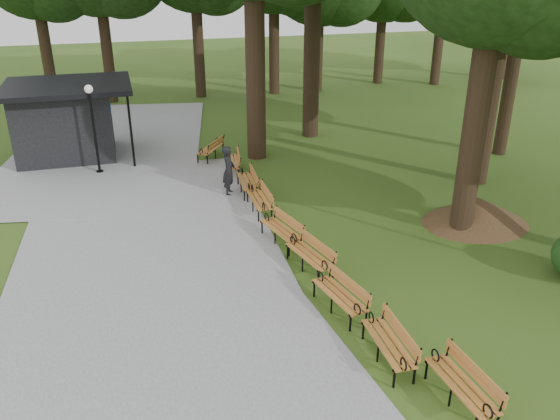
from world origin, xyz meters
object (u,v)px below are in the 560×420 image
object	(u,v)px
bench_1	(388,343)
bench_6	(247,181)
person	(229,171)
bench_3	(310,255)
bench_8	(210,149)
kiosk	(64,121)
bench_4	(281,230)
dirt_mound	(476,210)
bench_0	(461,385)
bench_7	(232,162)
bench_2	(340,295)
bench_5	(259,200)
lamp_post	(92,112)

from	to	relation	value
bench_1	bench_6	world-z (taller)	same
bench_1	bench_6	distance (m)	10.10
person	bench_6	xyz separation A→B (m)	(0.65, -0.05, -0.47)
bench_3	bench_8	bearing A→B (deg)	172.48
person	kiosk	distance (m)	8.48
bench_4	bench_6	distance (m)	4.21
person	bench_6	distance (m)	0.80
bench_6	bench_8	distance (m)	4.26
dirt_mound	person	bearing A→B (deg)	147.33
bench_0	bench_7	distance (m)	14.01
dirt_mound	bench_1	world-z (taller)	dirt_mound
kiosk	person	bearing A→B (deg)	-46.46
bench_2	bench_6	world-z (taller)	same
bench_8	bench_6	bearing A→B (deg)	42.09
bench_0	bench_3	distance (m)	5.80
bench_8	bench_3	bearing A→B (deg)	39.34
kiosk	bench_0	size ratio (longest dim) A/B	2.67
bench_4	bench_8	world-z (taller)	same
bench_4	bench_8	size ratio (longest dim) A/B	1.00
bench_5	bench_7	distance (m)	4.07
bench_0	bench_8	world-z (taller)	same
bench_1	bench_3	xyz separation A→B (m)	(-0.38, 4.13, 0.00)
bench_2	bench_3	bearing A→B (deg)	170.16
bench_5	bench_6	world-z (taller)	same
bench_4	kiosk	bearing A→B (deg)	-161.55
bench_8	kiosk	bearing A→B (deg)	-74.94
bench_8	bench_2	bearing A→B (deg)	38.61
lamp_post	bench_8	distance (m)	5.05
dirt_mound	bench_5	world-z (taller)	dirt_mound
bench_0	kiosk	bearing A→B (deg)	-159.23
bench_5	bench_7	size ratio (longest dim) A/B	1.00
lamp_post	dirt_mound	xyz separation A→B (m)	(11.75, -8.21, -2.04)
bench_5	bench_6	xyz separation A→B (m)	(-0.02, 1.79, 0.00)
bench_4	bench_5	world-z (taller)	same
bench_1	bench_3	distance (m)	4.14
bench_1	bench_4	world-z (taller)	same
bench_3	bench_6	size ratio (longest dim) A/B	1.00
kiosk	bench_3	world-z (taller)	kiosk
person	bench_0	bearing A→B (deg)	-148.65
bench_5	bench_4	bearing A→B (deg)	2.55
bench_7	kiosk	bearing A→B (deg)	-112.47
dirt_mound	bench_8	bearing A→B (deg)	129.31
bench_2	bench_4	distance (m)	3.85
lamp_post	bench_7	bearing A→B (deg)	-14.87
person	bench_5	xyz separation A→B (m)	(0.66, -1.83, -0.47)
kiosk	bench_1	distance (m)	17.81
bench_1	bench_3	size ratio (longest dim) A/B	1.00
kiosk	bench_1	world-z (taller)	kiosk
bench_2	bench_3	distance (m)	2.10
bench_2	lamp_post	bearing A→B (deg)	-165.55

